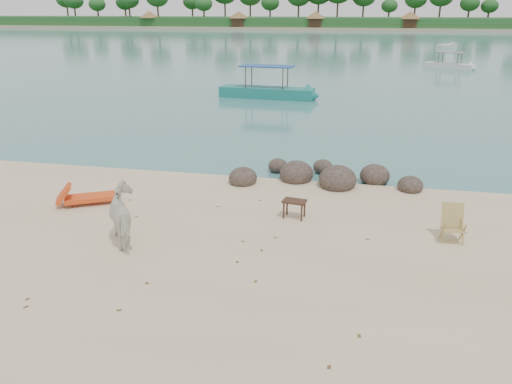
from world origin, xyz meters
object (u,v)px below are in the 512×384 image
boulders (323,177)px  boat_near (267,71)px  cow (126,217)px  side_table (294,210)px  lounge_chair (91,196)px  deck_chair (453,226)px

boulders → boat_near: bearing=106.9°
cow → side_table: (3.85, 2.34, -0.45)m
boulders → lounge_chair: bearing=-152.7°
cow → lounge_chair: (-2.21, 2.18, -0.42)m
lounge_chair → deck_chair: 10.12m
deck_chair → lounge_chair: bearing=173.3°
deck_chair → boat_near: (-8.48, 20.34, 1.22)m
cow → deck_chair: size_ratio=1.83×
cow → lounge_chair: cow is taller
boulders → side_table: boulders is taller
lounge_chair → deck_chair: deck_chair is taller
cow → side_table: 4.53m
boulders → boat_near: boat_near is taller
deck_chair → cow: bearing=-171.9°
cow → boulders: bearing=-165.9°
side_table → lounge_chair: (-6.06, -0.16, 0.02)m
side_table → boat_near: 20.19m
lounge_chair → boat_near: bearing=56.8°
boulders → deck_chair: 5.28m
cow → deck_chair: 8.07m
boulders → cow: 7.12m
cow → side_table: cow is taller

